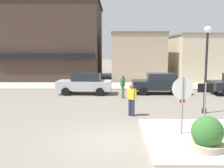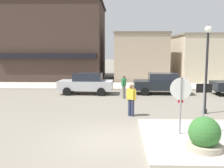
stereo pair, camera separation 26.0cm
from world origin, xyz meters
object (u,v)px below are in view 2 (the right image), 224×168
at_px(lamp_post, 207,56).
at_px(pedestrian_crossing_far, 124,86).
at_px(parked_car_second, 161,83).
at_px(planter, 204,137).
at_px(stop_sign, 181,98).
at_px(one_way_sign, 203,103).
at_px(parked_car_nearest, 86,83).
at_px(pedestrian_crossing_near, 131,99).

distance_m(lamp_post, pedestrian_crossing_far, 6.26).
bearing_deg(pedestrian_crossing_far, parked_car_second, 33.69).
bearing_deg(planter, stop_sign, 104.21).
xyz_separation_m(one_way_sign, pedestrian_crossing_far, (-2.86, 7.96, -0.46)).
relative_size(stop_sign, parked_car_nearest, 0.57).
relative_size(one_way_sign, pedestrian_crossing_near, 1.30).
bearing_deg(lamp_post, pedestrian_crossing_far, 134.53).
bearing_deg(pedestrian_crossing_far, stop_sign, -76.13).
bearing_deg(lamp_post, pedestrian_crossing_near, -170.54).
distance_m(stop_sign, pedestrian_crossing_far, 8.31).
distance_m(parked_car_nearest, parked_car_second, 5.60).
xyz_separation_m(parked_car_nearest, pedestrian_crossing_far, (2.78, -1.69, 0.06)).
distance_m(one_way_sign, pedestrian_crossing_near, 4.06).
height_order(stop_sign, planter, stop_sign).
bearing_deg(stop_sign, pedestrian_crossing_far, 103.87).
relative_size(stop_sign, pedestrian_crossing_near, 1.43).
xyz_separation_m(stop_sign, parked_car_second, (0.84, 9.93, -0.71)).
distance_m(stop_sign, lamp_post, 4.63).
relative_size(stop_sign, planter, 1.88).
xyz_separation_m(one_way_sign, lamp_post, (1.28, 3.75, 1.63)).
relative_size(planter, parked_car_second, 0.30).
bearing_deg(stop_sign, pedestrian_crossing_near, 117.86).
xyz_separation_m(stop_sign, pedestrian_crossing_near, (-1.69, 3.20, -0.65)).
distance_m(parked_car_second, pedestrian_crossing_far, 3.39).
distance_m(lamp_post, parked_car_nearest, 9.34).
relative_size(one_way_sign, planter, 1.71).
distance_m(stop_sign, parked_car_second, 9.99).
relative_size(lamp_post, parked_car_second, 1.13).
distance_m(stop_sign, pedestrian_crossing_near, 3.67).
bearing_deg(parked_car_second, one_way_sign, -89.80).
height_order(planter, lamp_post, lamp_post).
height_order(stop_sign, lamp_post, lamp_post).
xyz_separation_m(parked_car_second, pedestrian_crossing_near, (-2.53, -6.73, 0.06)).
bearing_deg(pedestrian_crossing_far, one_way_sign, -70.25).
xyz_separation_m(lamp_post, pedestrian_crossing_far, (-4.14, 4.21, -2.09)).
bearing_deg(planter, one_way_sign, 74.38).
xyz_separation_m(lamp_post, pedestrian_crossing_near, (-3.84, -0.64, -2.09)).
xyz_separation_m(planter, pedestrian_crossing_near, (-2.09, 4.79, 0.31)).
bearing_deg(parked_car_nearest, parked_car_second, 1.97).
bearing_deg(parked_car_nearest, pedestrian_crossing_near, -64.83).
relative_size(parked_car_nearest, pedestrian_crossing_far, 2.53).
height_order(lamp_post, pedestrian_crossing_near, lamp_post).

